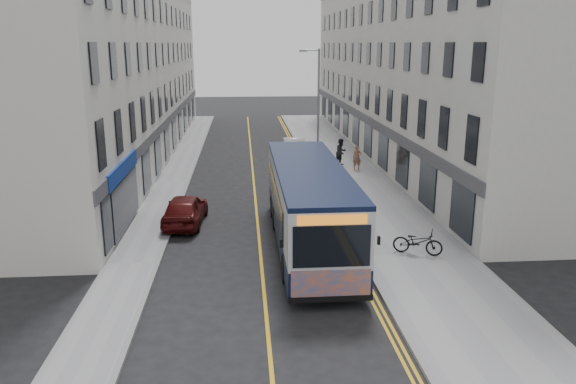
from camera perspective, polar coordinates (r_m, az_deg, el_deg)
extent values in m
plane|color=black|center=(23.35, -2.84, -5.97)|extent=(140.00, 140.00, 0.00)
cube|color=gray|center=(35.48, 6.64, 1.33)|extent=(4.50, 64.00, 0.12)
cube|color=gray|center=(35.08, -11.70, 0.96)|extent=(2.00, 64.00, 0.12)
cube|color=slate|center=(35.11, 3.03, 1.28)|extent=(0.18, 64.00, 0.13)
cube|color=slate|center=(34.97, -10.07, 1.01)|extent=(0.18, 64.00, 0.13)
cube|color=gold|center=(34.83, -3.50, 1.05)|extent=(0.12, 64.00, 0.01)
cube|color=gold|center=(35.07, 2.30, 1.16)|extent=(0.10, 64.00, 0.01)
cube|color=gold|center=(35.10, 2.63, 1.17)|extent=(0.10, 64.00, 0.01)
cube|color=silver|center=(44.54, 11.40, 12.26)|extent=(6.00, 46.00, 13.00)
cube|color=silver|center=(43.67, -16.07, 11.93)|extent=(6.00, 46.00, 13.00)
cylinder|color=gray|center=(36.41, 3.09, 8.05)|extent=(0.14, 0.14, 8.00)
cylinder|color=gray|center=(36.09, 2.37, 14.21)|extent=(1.00, 0.08, 0.08)
cube|color=gray|center=(36.03, 1.56, 14.14)|extent=(0.50, 0.18, 0.12)
cube|color=black|center=(23.49, 2.13, -3.59)|extent=(2.70, 11.89, 0.97)
cube|color=silver|center=(23.07, 2.16, -0.15)|extent=(2.70, 11.89, 1.95)
cube|color=black|center=(22.82, 2.19, 2.42)|extent=(2.72, 11.89, 0.17)
cube|color=black|center=(23.63, -1.33, -0.32)|extent=(0.04, 9.30, 1.24)
cube|color=black|center=(23.94, 5.23, -0.18)|extent=(0.04, 9.30, 1.24)
cube|color=black|center=(17.47, 4.47, -5.55)|extent=(2.43, 0.04, 1.35)
cube|color=orange|center=(17.96, 4.39, -9.43)|extent=(2.54, 0.04, 1.03)
cube|color=orange|center=(17.17, 4.53, -2.86)|extent=(2.16, 0.04, 0.30)
cylinder|color=black|center=(20.16, -0.17, -7.76)|extent=(0.30, 1.08, 1.08)
cylinder|color=black|center=(20.48, 6.72, -7.49)|extent=(0.30, 1.08, 1.08)
cylinder|color=black|center=(25.74, -1.21, -2.68)|extent=(0.30, 1.08, 1.08)
cylinder|color=black|center=(25.99, 4.18, -2.54)|extent=(0.30, 1.08, 1.08)
cylinder|color=black|center=(27.60, -1.45, -1.47)|extent=(0.30, 1.08, 1.08)
cylinder|color=black|center=(27.83, 3.58, -1.35)|extent=(0.30, 1.08, 1.08)
imported|color=black|center=(23.05, 13.05, -4.95)|extent=(2.07, 1.40, 1.03)
imported|color=brown|center=(37.73, 7.03, 3.47)|extent=(0.59, 0.39, 1.61)
imported|color=black|center=(38.96, 5.42, 4.07)|extent=(1.15, 1.11, 1.86)
imported|color=silver|center=(41.70, 0.63, 4.40)|extent=(1.77, 4.52, 1.46)
imported|color=#490C0C|center=(26.88, -10.40, -1.73)|extent=(2.06, 4.43, 1.47)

